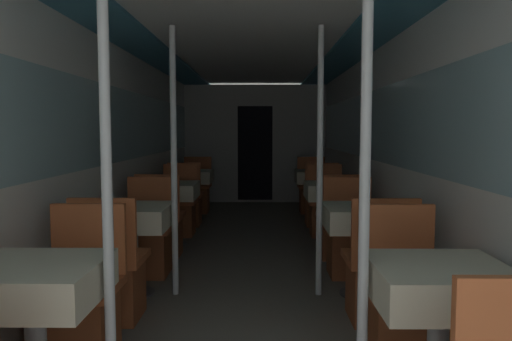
% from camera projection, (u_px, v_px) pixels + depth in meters
% --- Properties ---
extents(wall_left, '(0.05, 9.98, 2.16)m').
position_uv_depth(wall_left, '(120.00, 151.00, 5.06)').
color(wall_left, silver).
rests_on(wall_left, ground_plane).
extents(wall_right, '(0.05, 9.98, 2.16)m').
position_uv_depth(wall_right, '(381.00, 151.00, 5.03)').
color(wall_right, silver).
rests_on(wall_right, ground_plane).
extents(ceiling_panel, '(2.65, 9.98, 0.07)m').
position_uv_depth(ceiling_panel, '(250.00, 43.00, 4.95)').
color(ceiling_panel, silver).
rests_on(ceiling_panel, wall_left).
extents(bulkhead_far, '(2.59, 0.09, 2.16)m').
position_uv_depth(bulkhead_far, '(255.00, 144.00, 9.21)').
color(bulkhead_far, '#A8A8A3').
rests_on(bulkhead_far, ground_plane).
extents(dining_table_left_0, '(0.61, 0.61, 0.73)m').
position_uv_depth(dining_table_left_0, '(34.00, 289.00, 2.31)').
color(dining_table_left_0, '#4C4C51').
rests_on(dining_table_left_0, ground_plane).
extents(chair_left_far_0, '(0.45, 0.45, 0.90)m').
position_uv_depth(chair_left_far_0, '(80.00, 313.00, 2.89)').
color(chair_left_far_0, brown).
rests_on(chair_left_far_0, ground_plane).
extents(support_pole_left_0, '(0.05, 0.05, 2.16)m').
position_uv_depth(support_pole_left_0, '(107.00, 188.00, 2.27)').
color(support_pole_left_0, silver).
rests_on(support_pole_left_0, ground_plane).
extents(dining_table_left_1, '(0.61, 0.61, 0.73)m').
position_uv_depth(dining_table_left_1, '(132.00, 221.00, 4.05)').
color(dining_table_left_1, '#4C4C51').
rests_on(dining_table_left_1, ground_plane).
extents(chair_left_near_1, '(0.45, 0.45, 0.90)m').
position_uv_depth(chair_left_near_1, '(112.00, 280.00, 3.52)').
color(chair_left_near_1, brown).
rests_on(chair_left_near_1, ground_plane).
extents(chair_left_far_1, '(0.45, 0.45, 0.90)m').
position_uv_depth(chair_left_far_1, '(148.00, 244.00, 4.63)').
color(chair_left_far_1, brown).
rests_on(chair_left_far_1, ground_plane).
extents(support_pole_left_1, '(0.05, 0.05, 2.16)m').
position_uv_depth(support_pole_left_1, '(174.00, 162.00, 4.00)').
color(support_pole_left_1, silver).
rests_on(support_pole_left_1, ground_plane).
extents(dining_table_left_2, '(0.61, 0.61, 0.73)m').
position_uv_depth(dining_table_left_2, '(171.00, 193.00, 5.78)').
color(dining_table_left_2, '#4C4C51').
rests_on(dining_table_left_2, ground_plane).
extents(chair_left_near_2, '(0.45, 0.45, 0.90)m').
position_uv_depth(chair_left_near_2, '(161.00, 231.00, 5.25)').
color(chair_left_near_2, brown).
rests_on(chair_left_near_2, ground_plane).
extents(chair_left_far_2, '(0.45, 0.45, 0.90)m').
position_uv_depth(chair_left_far_2, '(179.00, 213.00, 6.36)').
color(chair_left_far_2, brown).
rests_on(chair_left_far_2, ground_plane).
extents(dining_table_left_3, '(0.61, 0.61, 0.73)m').
position_uv_depth(dining_table_left_3, '(192.00, 179.00, 7.52)').
color(dining_table_left_3, '#4C4C51').
rests_on(dining_table_left_3, ground_plane).
extents(chair_left_near_3, '(0.45, 0.45, 0.90)m').
position_uv_depth(chair_left_near_3, '(186.00, 205.00, 6.99)').
color(chair_left_near_3, brown).
rests_on(chair_left_near_3, ground_plane).
extents(chair_left_far_3, '(0.45, 0.45, 0.90)m').
position_uv_depth(chair_left_far_3, '(197.00, 195.00, 8.10)').
color(chair_left_far_3, brown).
rests_on(chair_left_far_3, ground_plane).
extents(dining_table_right_0, '(0.61, 0.61, 0.73)m').
position_uv_depth(dining_table_right_0, '(439.00, 291.00, 2.29)').
color(dining_table_right_0, '#4C4C51').
rests_on(dining_table_right_0, ground_plane).
extents(chair_right_far_0, '(0.45, 0.45, 0.90)m').
position_uv_depth(chair_right_far_0, '(403.00, 314.00, 2.87)').
color(chair_right_far_0, brown).
rests_on(chair_right_far_0, ground_plane).
extents(support_pole_right_0, '(0.05, 0.05, 2.16)m').
position_uv_depth(support_pole_right_0, '(365.00, 188.00, 2.25)').
color(support_pole_right_0, silver).
rests_on(support_pole_right_0, ground_plane).
extents(dining_table_right_1, '(0.61, 0.61, 0.73)m').
position_uv_depth(dining_table_right_1, '(363.00, 221.00, 4.02)').
color(dining_table_right_1, '#4C4C51').
rests_on(dining_table_right_1, ground_plane).
extents(chair_right_near_1, '(0.45, 0.45, 0.90)m').
position_uv_depth(chair_right_near_1, '(378.00, 281.00, 3.49)').
color(chair_right_near_1, brown).
rests_on(chair_right_near_1, ground_plane).
extents(chair_right_far_1, '(0.45, 0.45, 0.90)m').
position_uv_depth(chair_right_far_1, '(350.00, 245.00, 4.61)').
color(chair_right_far_1, brown).
rests_on(chair_right_far_1, ground_plane).
extents(support_pole_right_1, '(0.05, 0.05, 2.16)m').
position_uv_depth(support_pole_right_1, '(320.00, 163.00, 3.99)').
color(support_pole_right_1, silver).
rests_on(support_pole_right_1, ground_plane).
extents(dining_table_right_2, '(0.61, 0.61, 0.73)m').
position_uv_depth(dining_table_right_2, '(332.00, 194.00, 5.76)').
color(dining_table_right_2, '#4C4C51').
rests_on(dining_table_right_2, ground_plane).
extents(chair_right_near_2, '(0.45, 0.45, 0.90)m').
position_uv_depth(chair_right_near_2, '(339.00, 231.00, 5.23)').
color(chair_right_near_2, brown).
rests_on(chair_right_near_2, ground_plane).
extents(chair_right_far_2, '(0.45, 0.45, 0.90)m').
position_uv_depth(chair_right_far_2, '(326.00, 213.00, 6.34)').
color(chair_right_far_2, brown).
rests_on(chair_right_far_2, ground_plane).
extents(dining_table_right_3, '(0.61, 0.61, 0.73)m').
position_uv_depth(dining_table_right_3, '(316.00, 179.00, 7.49)').
color(dining_table_right_3, '#4C4C51').
rests_on(dining_table_right_3, ground_plane).
extents(chair_right_near_3, '(0.45, 0.45, 0.90)m').
position_uv_depth(chair_right_near_3, '(320.00, 206.00, 6.97)').
color(chair_right_near_3, brown).
rests_on(chair_right_near_3, ground_plane).
extents(chair_right_far_3, '(0.45, 0.45, 0.90)m').
position_uv_depth(chair_right_far_3, '(312.00, 195.00, 8.08)').
color(chair_right_far_3, brown).
rests_on(chair_right_far_3, ground_plane).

